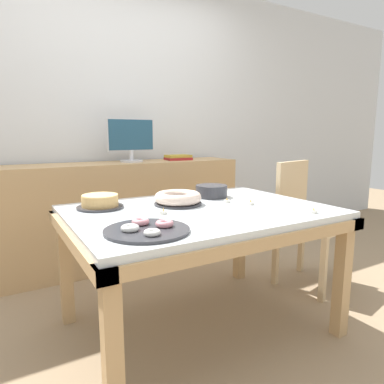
% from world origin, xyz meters
% --- Properties ---
extents(ground_plane, '(12.00, 12.00, 0.00)m').
position_xyz_m(ground_plane, '(0.00, 0.00, 0.00)').
color(ground_plane, '#997F60').
extents(wall_back, '(8.00, 0.10, 2.60)m').
position_xyz_m(wall_back, '(0.00, 1.56, 1.30)').
color(wall_back, silver).
rests_on(wall_back, ground).
extents(dining_table, '(1.45, 1.05, 0.73)m').
position_xyz_m(dining_table, '(0.00, 0.00, 0.64)').
color(dining_table, silver).
rests_on(dining_table, ground).
extents(chair, '(0.50, 0.50, 0.94)m').
position_xyz_m(chair, '(1.03, 0.15, 0.52)').
color(chair, '#D1B284').
rests_on(chair, ground).
extents(sideboard, '(2.09, 0.44, 0.90)m').
position_xyz_m(sideboard, '(0.00, 1.26, 0.45)').
color(sideboard, tan).
rests_on(sideboard, ground).
extents(computer_monitor, '(0.42, 0.20, 0.38)m').
position_xyz_m(computer_monitor, '(0.07, 1.26, 1.09)').
color(computer_monitor, silver).
rests_on(computer_monitor, sideboard).
extents(book_stack, '(0.25, 0.20, 0.05)m').
position_xyz_m(book_stack, '(0.53, 1.26, 0.93)').
color(book_stack, maroon).
rests_on(book_stack, sideboard).
extents(cake_chocolate_round, '(0.26, 0.26, 0.08)m').
position_xyz_m(cake_chocolate_round, '(-0.48, 0.29, 0.77)').
color(cake_chocolate_round, '#333338').
rests_on(cake_chocolate_round, dining_table).
extents(cake_golden_bundt, '(0.28, 0.28, 0.08)m').
position_xyz_m(cake_golden_bundt, '(-0.06, 0.15, 0.77)').
color(cake_golden_bundt, '#333338').
rests_on(cake_golden_bundt, dining_table).
extents(pastry_platter, '(0.37, 0.37, 0.04)m').
position_xyz_m(pastry_platter, '(-0.44, -0.29, 0.74)').
color(pastry_platter, '#333338').
rests_on(pastry_platter, dining_table).
extents(plate_stack, '(0.21, 0.21, 0.08)m').
position_xyz_m(plate_stack, '(0.25, 0.26, 0.77)').
color(plate_stack, '#333338').
rests_on(plate_stack, dining_table).
extents(tealight_left_edge, '(0.04, 0.04, 0.04)m').
position_xyz_m(tealight_left_edge, '(-0.24, -0.03, 0.74)').
color(tealight_left_edge, silver).
rests_on(tealight_left_edge, dining_table).
extents(tealight_near_cakes, '(0.04, 0.04, 0.04)m').
position_xyz_m(tealight_near_cakes, '(0.31, -0.07, 0.74)').
color(tealight_near_cakes, silver).
rests_on(tealight_near_cakes, dining_table).
extents(tealight_centre, '(0.04, 0.04, 0.04)m').
position_xyz_m(tealight_centre, '(0.46, -0.41, 0.74)').
color(tealight_centre, silver).
rests_on(tealight_centre, dining_table).
extents(tealight_near_front, '(0.04, 0.04, 0.04)m').
position_xyz_m(tealight_near_front, '(0.23, 0.05, 0.74)').
color(tealight_near_front, silver).
rests_on(tealight_near_front, dining_table).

